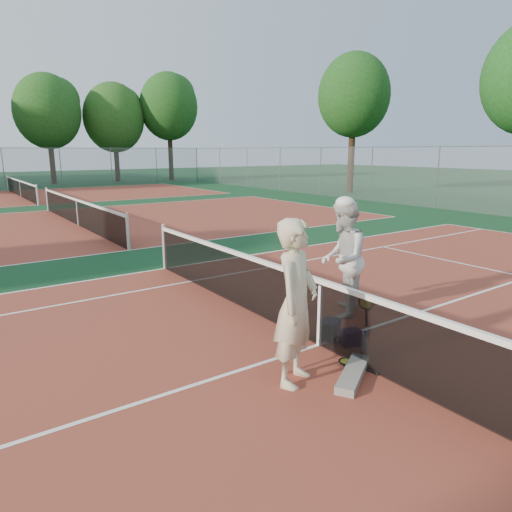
# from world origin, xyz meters

# --- Properties ---
(ground) EXTENTS (130.00, 130.00, 0.00)m
(ground) POSITION_xyz_m (0.00, 0.00, 0.00)
(ground) COLOR #0E351A
(ground) RESTS_ON ground
(court_main) EXTENTS (23.77, 10.97, 0.01)m
(court_main) POSITION_xyz_m (0.00, 0.00, 0.00)
(court_main) COLOR maroon
(court_main) RESTS_ON ground
(court_far_a) EXTENTS (23.77, 10.97, 0.01)m
(court_far_a) POSITION_xyz_m (0.00, 13.50, 0.00)
(court_far_a) COLOR maroon
(court_far_a) RESTS_ON ground
(court_far_b) EXTENTS (23.77, 10.97, 0.01)m
(court_far_b) POSITION_xyz_m (0.00, 27.00, 0.00)
(court_far_b) COLOR maroon
(court_far_b) RESTS_ON ground
(net_main) EXTENTS (0.10, 10.98, 1.02)m
(net_main) POSITION_xyz_m (0.00, 0.00, 0.51)
(net_main) COLOR black
(net_main) RESTS_ON ground
(net_far_a) EXTENTS (0.10, 10.98, 1.02)m
(net_far_a) POSITION_xyz_m (0.00, 13.50, 0.51)
(net_far_a) COLOR black
(net_far_a) RESTS_ON ground
(net_far_b) EXTENTS (0.10, 10.98, 1.02)m
(net_far_b) POSITION_xyz_m (0.00, 27.00, 0.51)
(net_far_b) COLOR black
(net_far_b) RESTS_ON ground
(fence_back) EXTENTS (32.00, 0.06, 3.00)m
(fence_back) POSITION_xyz_m (0.00, 34.00, 1.50)
(fence_back) COLOR slate
(fence_back) RESTS_ON ground
(fence_right) EXTENTS (0.06, 54.50, 3.00)m
(fence_right) POSITION_xyz_m (16.00, 6.75, 1.50)
(fence_right) COLOR slate
(fence_right) RESTS_ON ground
(player_a) EXTENTS (0.90, 0.80, 2.06)m
(player_a) POSITION_xyz_m (-0.99, -0.63, 1.03)
(player_a) COLOR beige
(player_a) RESTS_ON ground
(player_b) EXTENTS (1.24, 1.21, 2.01)m
(player_b) POSITION_xyz_m (1.19, 0.74, 1.01)
(player_b) COLOR silver
(player_b) RESTS_ON ground
(racket_red) EXTENTS (0.32, 0.34, 0.58)m
(racket_red) POSITION_xyz_m (-0.90, -0.34, 0.29)
(racket_red) COLOR maroon
(racket_red) RESTS_ON ground
(racket_black_held) EXTENTS (0.33, 0.34, 0.58)m
(racket_black_held) POSITION_xyz_m (1.03, 0.03, 0.29)
(racket_black_held) COLOR black
(racket_black_held) RESTS_ON ground
(racket_spare) EXTENTS (0.34, 0.63, 0.03)m
(racket_spare) POSITION_xyz_m (-0.08, -0.67, 0.02)
(racket_spare) COLOR black
(racket_spare) RESTS_ON ground
(sports_bag_navy) EXTENTS (0.43, 0.39, 0.28)m
(sports_bag_navy) POSITION_xyz_m (0.31, 0.10, 0.14)
(sports_bag_navy) COLOR #101932
(sports_bag_navy) RESTS_ON ground
(sports_bag_purple) EXTENTS (0.34, 0.27, 0.24)m
(sports_bag_purple) POSITION_xyz_m (0.38, -0.27, 0.12)
(sports_bag_purple) COLOR black
(sports_bag_purple) RESTS_ON ground
(net_cover_canvas) EXTENTS (0.99, 0.73, 0.11)m
(net_cover_canvas) POSITION_xyz_m (-0.33, -0.99, 0.05)
(net_cover_canvas) COLOR slate
(net_cover_canvas) RESTS_ON ground
(water_bottle) EXTENTS (0.09, 0.09, 0.30)m
(water_bottle) POSITION_xyz_m (0.34, -0.57, 0.15)
(water_bottle) COLOR #C8E7FD
(water_bottle) RESTS_ON ground
(tree_back_3) EXTENTS (5.36, 5.36, 9.07)m
(tree_back_3) POSITION_xyz_m (4.18, 37.81, 5.96)
(tree_back_3) COLOR #382314
(tree_back_3) RESTS_ON ground
(tree_back_4) EXTENTS (5.40, 5.40, 8.81)m
(tree_back_4) POSITION_xyz_m (9.83, 38.04, 5.69)
(tree_back_4) COLOR #382314
(tree_back_4) RESTS_ON ground
(tree_back_5) EXTENTS (5.39, 5.39, 9.91)m
(tree_back_5) POSITION_xyz_m (14.64, 36.70, 6.79)
(tree_back_5) COLOR #382314
(tree_back_5) RESTS_ON ground
(tree_right_1) EXTENTS (4.72, 4.72, 9.07)m
(tree_right_1) POSITION_xyz_m (19.05, 17.51, 6.32)
(tree_right_1) COLOR #382314
(tree_right_1) RESTS_ON ground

